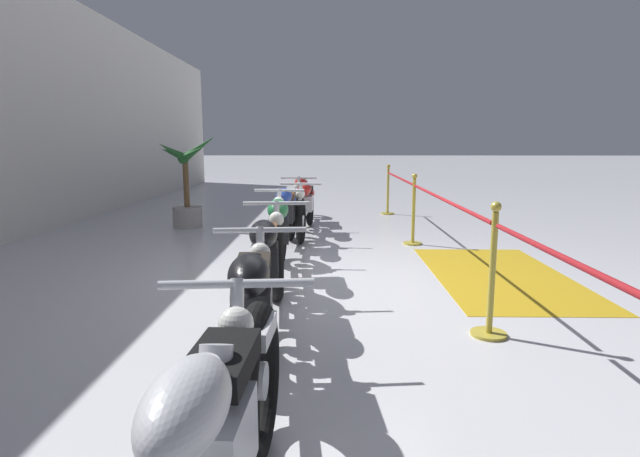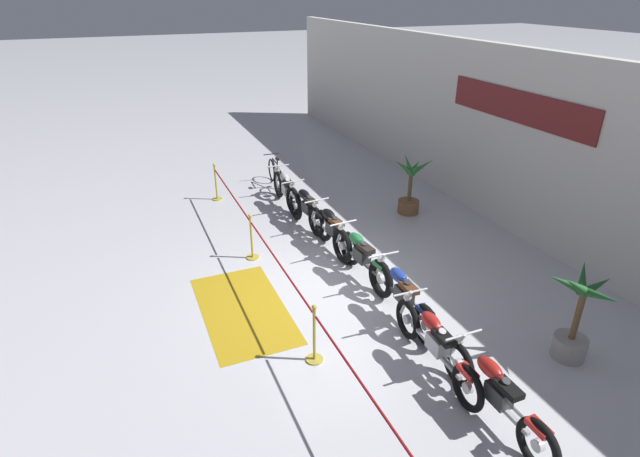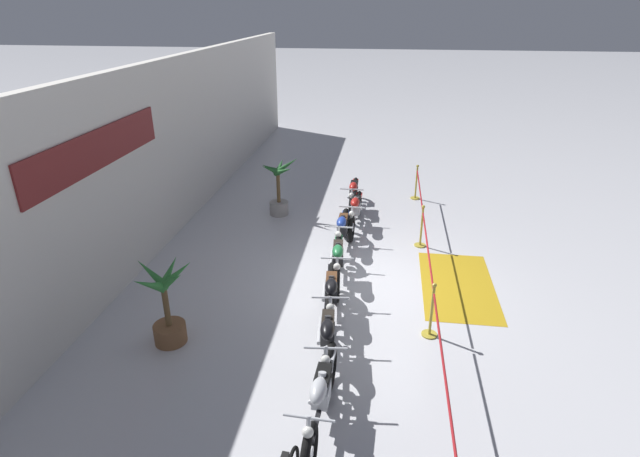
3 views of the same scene
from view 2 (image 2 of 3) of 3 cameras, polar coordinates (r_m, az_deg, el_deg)
The scene contains 16 objects.
ground_plane at distance 10.00m, azimuth 1.22°, elevation -6.59°, with size 120.00×120.00×0.00m, color silver.
back_wall at distance 11.98m, azimuth 24.59°, elevation 7.73°, with size 28.00×0.29×4.20m.
motorcycle_silver_0 at distance 13.34m, azimuth -3.82°, elevation 4.32°, with size 2.36×0.62×0.95m.
motorcycle_black_1 at distance 12.21m, azimuth -1.46°, elevation 2.23°, with size 2.39×0.62×0.96m.
motorcycle_black_2 at distance 11.16m, azimuth 1.40°, elevation -0.16°, with size 2.26×0.62×0.94m.
motorcycle_green_3 at distance 10.08m, azimuth 4.64°, elevation -3.24°, with size 2.25×0.62×0.96m.
motorcycle_blue_4 at distance 8.99m, azimuth 9.38°, elevation -7.60°, with size 2.25×0.62×0.94m.
motorcycle_red_5 at distance 8.01m, azimuth 13.04°, elevation -12.70°, with size 2.38×0.62×0.92m.
motorcycle_red_6 at distance 7.42m, azimuth 19.39°, elevation -17.40°, with size 2.27×0.62×0.93m.
bicycle at distance 14.87m, azimuth -5.07°, elevation 6.17°, with size 1.70×0.48×0.94m.
potted_palm_left_of_row at distance 13.11m, azimuth 10.24°, elevation 4.53°, with size 1.05×1.01×1.54m.
potted_palm_right_of_row at distance 8.82m, azimuth 27.16°, elevation -9.38°, with size 1.06×1.04×1.69m.
stanchion_far_left at distance 10.57m, azimuth -7.63°, elevation -0.33°, with size 10.55×0.28×1.05m.
stanchion_mid_left at distance 10.91m, azimuth -7.79°, elevation -1.70°, with size 0.28×0.28×1.05m.
stanchion_mid_right at distance 8.02m, azimuth -0.64°, elevation -12.84°, with size 0.28×0.28×1.05m.
floor_banner at distance 9.44m, azimuth -8.74°, elevation -9.11°, with size 2.80×1.48×0.01m, color #B78E19.
Camera 2 is at (7.69, -3.44, 5.38)m, focal length 28.00 mm.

